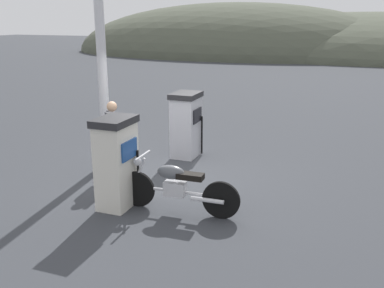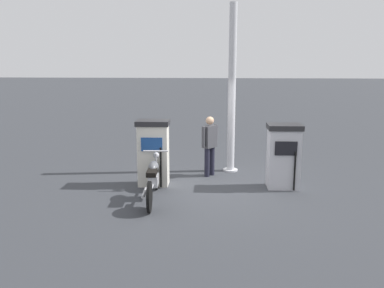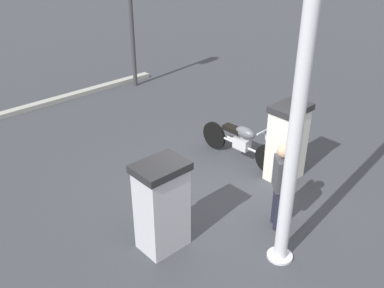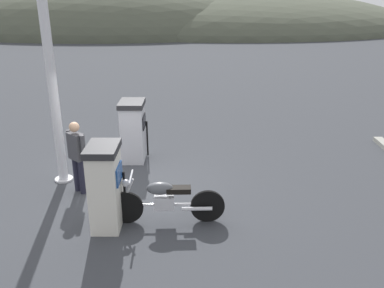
# 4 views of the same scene
# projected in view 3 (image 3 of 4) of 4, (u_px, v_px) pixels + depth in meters

# --- Properties ---
(ground_plane) EXTENTS (120.00, 120.00, 0.00)m
(ground_plane) POSITION_uv_depth(u_px,v_px,m) (224.00, 203.00, 7.95)
(ground_plane) COLOR #383A3F
(fuel_pump_near) EXTENTS (0.59, 0.79, 1.58)m
(fuel_pump_near) POSITION_uv_depth(u_px,v_px,m) (287.00, 142.00, 8.35)
(fuel_pump_near) COLOR silver
(fuel_pump_near) RESTS_ON ground
(fuel_pump_far) EXTENTS (0.64, 0.80, 1.52)m
(fuel_pump_far) POSITION_uv_depth(u_px,v_px,m) (162.00, 206.00, 6.59)
(fuel_pump_far) COLOR silver
(fuel_pump_far) RESTS_ON ground
(motorcycle_near_pump) EXTENTS (2.13, 0.56, 0.95)m
(motorcycle_near_pump) POSITION_uv_depth(u_px,v_px,m) (242.00, 141.00, 9.10)
(motorcycle_near_pump) COLOR black
(motorcycle_near_pump) RESTS_ON ground
(attendant_person) EXTENTS (0.50, 0.43, 1.56)m
(attendant_person) POSITION_uv_depth(u_px,v_px,m) (280.00, 182.00, 6.97)
(attendant_person) COLOR #1E1E2D
(attendant_person) RESTS_ON ground
(roadside_traffic_light) EXTENTS (0.39, 0.27, 3.43)m
(roadside_traffic_light) POSITION_uv_depth(u_px,v_px,m) (132.00, 7.00, 12.20)
(roadside_traffic_light) COLOR #38383A
(roadside_traffic_light) RESTS_ON ground
(canopy_support_pole) EXTENTS (0.40, 0.40, 4.40)m
(canopy_support_pole) POSITION_uv_depth(u_px,v_px,m) (295.00, 136.00, 5.70)
(canopy_support_pole) COLOR silver
(canopy_support_pole) RESTS_ON ground
(road_edge_kerb) EXTENTS (0.37, 6.10, 0.12)m
(road_edge_kerb) POSITION_uv_depth(u_px,v_px,m) (61.00, 98.00, 12.26)
(road_edge_kerb) COLOR #9E9E93
(road_edge_kerb) RESTS_ON ground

